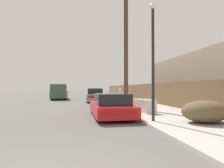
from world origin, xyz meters
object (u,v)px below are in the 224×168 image
(brush_pile, at_px, (205,111))
(pedestrian, at_px, (120,92))
(parked_sports_car_red, at_px, (111,106))
(car_parked_mid, at_px, (95,96))
(discarded_fridge, at_px, (144,106))
(utility_pole, at_px, (126,42))
(street_lamp, at_px, (153,53))
(pickup_truck, at_px, (59,92))

(brush_pile, bearing_deg, pedestrian, 90.31)
(parked_sports_car_red, xyz_separation_m, car_parked_mid, (0.04, 11.27, 0.12))
(discarded_fridge, bearing_deg, parked_sports_car_red, -174.87)
(utility_pole, relative_size, street_lamp, 1.84)
(discarded_fridge, xyz_separation_m, car_parked_mid, (-1.95, 10.67, 0.18))
(pedestrian, bearing_deg, pickup_truck, 158.24)
(parked_sports_car_red, bearing_deg, discarded_fridge, 15.94)
(brush_pile, bearing_deg, discarded_fridge, 110.29)
(discarded_fridge, distance_m, utility_pole, 5.29)
(car_parked_mid, bearing_deg, parked_sports_car_red, -86.68)
(parked_sports_car_red, distance_m, pickup_truck, 16.76)
(brush_pile, xyz_separation_m, pedestrian, (-0.09, 16.23, 0.40))
(street_lamp, xyz_separation_m, brush_pile, (1.88, -0.70, -2.39))
(discarded_fridge, height_order, parked_sports_car_red, parked_sports_car_red)
(discarded_fridge, bearing_deg, car_parked_mid, 88.68)
(brush_pile, bearing_deg, car_parked_mid, 102.91)
(parked_sports_car_red, distance_m, street_lamp, 3.57)
(pickup_truck, xyz_separation_m, brush_pile, (7.45, -19.17, -0.40))
(parked_sports_car_red, bearing_deg, pickup_truck, 103.52)
(utility_pole, bearing_deg, pedestrian, 80.87)
(discarded_fridge, distance_m, parked_sports_car_red, 2.08)
(pickup_truck, bearing_deg, street_lamp, 105.37)
(pedestrian, bearing_deg, utility_pole, -99.13)
(parked_sports_car_red, relative_size, car_parked_mid, 0.96)
(parked_sports_car_red, bearing_deg, pedestrian, 75.58)
(pickup_truck, xyz_separation_m, street_lamp, (5.58, -18.47, 1.99))
(pickup_truck, relative_size, utility_pole, 0.59)
(discarded_fridge, bearing_deg, street_lamp, -112.99)
(discarded_fridge, xyz_separation_m, pedestrian, (1.22, 12.69, 0.48))
(parked_sports_car_red, bearing_deg, street_lamp, -58.50)
(car_parked_mid, height_order, street_lamp, street_lamp)
(discarded_fridge, height_order, utility_pole, utility_pole)
(discarded_fridge, xyz_separation_m, brush_pile, (1.31, -3.54, 0.07))
(parked_sports_car_red, height_order, pedestrian, pedestrian)
(parked_sports_car_red, distance_m, car_parked_mid, 11.27)
(street_lamp, relative_size, pedestrian, 2.98)
(utility_pole, bearing_deg, parked_sports_car_red, -114.12)
(car_parked_mid, distance_m, street_lamp, 13.77)
(utility_pole, bearing_deg, brush_pile, -76.32)
(car_parked_mid, distance_m, utility_pole, 8.71)
(pickup_truck, distance_m, pedestrian, 7.93)
(street_lamp, xyz_separation_m, pedestrian, (1.79, 15.53, -1.99))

